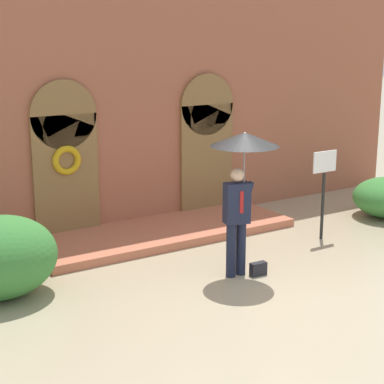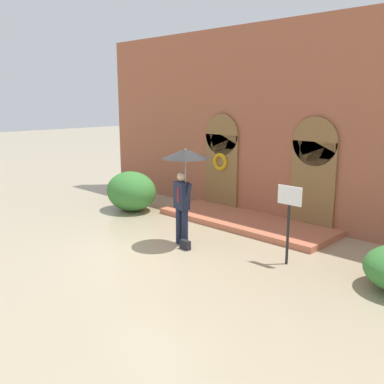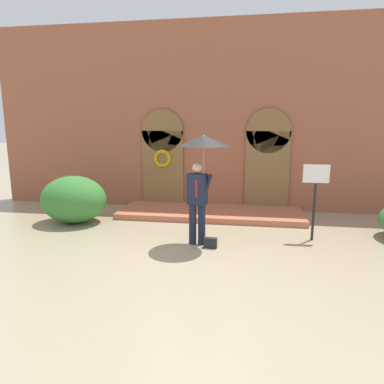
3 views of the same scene
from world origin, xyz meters
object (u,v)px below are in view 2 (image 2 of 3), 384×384
(sign_post, at_px, (289,212))
(shrub_left, at_px, (131,191))
(person_with_umbrella, at_px, (185,168))
(handbag, at_px, (185,245))

(sign_post, relative_size, shrub_left, 1.00)
(person_with_umbrella, xyz_separation_m, shrub_left, (-3.59, 1.18, -1.29))
(shrub_left, bearing_deg, sign_post, -4.81)
(person_with_umbrella, distance_m, shrub_left, 3.99)
(handbag, distance_m, sign_post, 2.61)
(handbag, height_order, shrub_left, shrub_left)
(sign_post, distance_m, shrub_left, 6.07)
(person_with_umbrella, height_order, handbag, person_with_umbrella)
(person_with_umbrella, relative_size, sign_post, 1.37)
(handbag, xyz_separation_m, shrub_left, (-3.80, 1.38, 0.52))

